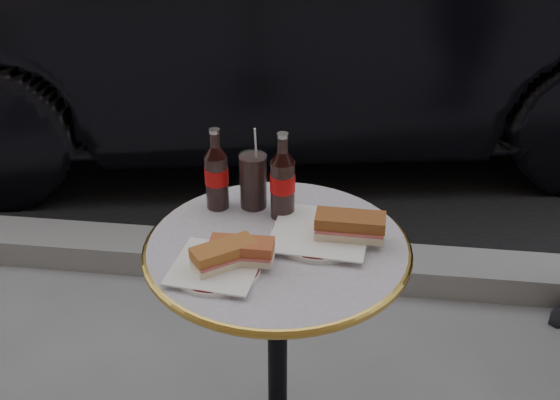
# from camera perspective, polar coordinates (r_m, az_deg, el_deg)

# --- Properties ---
(asphalt_road) EXTENTS (40.00, 8.00, 0.00)m
(asphalt_road) POSITION_cam_1_polar(r_m,az_deg,el_deg) (6.55, 5.65, 15.40)
(asphalt_road) COLOR black
(asphalt_road) RESTS_ON ground
(curb) EXTENTS (40.00, 0.20, 0.12)m
(curb) POSITION_cam_1_polar(r_m,az_deg,el_deg) (2.74, 2.24, -5.17)
(curb) COLOR gray
(curb) RESTS_ON ground
(bistro_table) EXTENTS (0.62, 0.62, 0.73)m
(bistro_table) POSITION_cam_1_polar(r_m,az_deg,el_deg) (1.85, -0.20, -13.08)
(bistro_table) COLOR #BAB2C4
(bistro_table) RESTS_ON ground
(plate_left) EXTENTS (0.24, 0.24, 0.01)m
(plate_left) POSITION_cam_1_polar(r_m,az_deg,el_deg) (1.54, -5.19, -5.57)
(plate_left) COLOR white
(plate_left) RESTS_ON bistro_table
(plate_right) EXTENTS (0.28, 0.28, 0.01)m
(plate_right) POSITION_cam_1_polar(r_m,az_deg,el_deg) (1.64, 3.29, -2.79)
(plate_right) COLOR silver
(plate_right) RESTS_ON bistro_table
(sandwich_left_a) EXTENTS (0.15, 0.14, 0.05)m
(sandwich_left_a) POSITION_cam_1_polar(r_m,az_deg,el_deg) (1.52, -4.56, -4.57)
(sandwich_left_a) COLOR #A55F29
(sandwich_left_a) RESTS_ON plate_left
(sandwich_left_b) EXTENTS (0.14, 0.07, 0.05)m
(sandwich_left_b) POSITION_cam_1_polar(r_m,az_deg,el_deg) (1.53, -3.13, -4.24)
(sandwich_left_b) COLOR #AC4F2B
(sandwich_left_b) RESTS_ON plate_left
(sandwich_right) EXTENTS (0.16, 0.08, 0.06)m
(sandwich_right) POSITION_cam_1_polar(r_m,az_deg,el_deg) (1.61, 5.71, -2.21)
(sandwich_right) COLOR brown
(sandwich_right) RESTS_ON plate_right
(cola_bottle_left) EXTENTS (0.08, 0.08, 0.21)m
(cola_bottle_left) POSITION_cam_1_polar(r_m,az_deg,el_deg) (1.72, -5.20, 2.54)
(cola_bottle_left) COLOR black
(cola_bottle_left) RESTS_ON bistro_table
(cola_bottle_right) EXTENTS (0.07, 0.07, 0.22)m
(cola_bottle_right) POSITION_cam_1_polar(r_m,az_deg,el_deg) (1.67, 0.21, 1.99)
(cola_bottle_right) COLOR black
(cola_bottle_right) RESTS_ON bistro_table
(cola_glass) EXTENTS (0.09, 0.09, 0.14)m
(cola_glass) POSITION_cam_1_polar(r_m,az_deg,el_deg) (1.73, -2.20, 1.57)
(cola_glass) COLOR black
(cola_glass) RESTS_ON bistro_table
(parked_car) EXTENTS (2.31, 4.63, 1.46)m
(parked_car) POSITION_cam_1_polar(r_m,az_deg,el_deg) (3.65, 0.99, 15.66)
(parked_car) COLOR black
(parked_car) RESTS_ON ground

